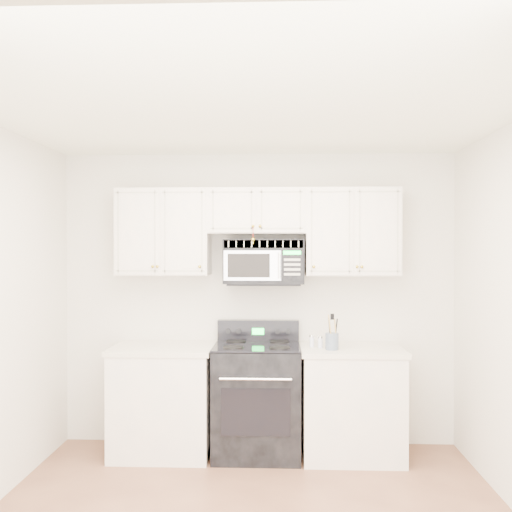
{
  "coord_description": "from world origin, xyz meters",
  "views": [
    {
      "loc": [
        0.19,
        -3.38,
        1.75
      ],
      "look_at": [
        0.0,
        1.3,
        1.69
      ],
      "focal_mm": 40.0,
      "sensor_mm": 36.0,
      "label": 1
    }
  ],
  "objects": [
    {
      "name": "upper_cabinets",
      "position": [
        -0.0,
        1.58,
        1.93
      ],
      "size": [
        2.44,
        0.37,
        0.75
      ],
      "color": "#F6E4D0",
      "rests_on": "ground"
    },
    {
      "name": "range",
      "position": [
        0.0,
        1.45,
        0.48
      ],
      "size": [
        0.72,
        0.66,
        1.11
      ],
      "color": "black",
      "rests_on": "ground"
    },
    {
      "name": "base_cabinet_right",
      "position": [
        0.8,
        1.44,
        0.43
      ],
      "size": [
        0.86,
        0.65,
        0.92
      ],
      "color": "#F6E4D0",
      "rests_on": "ground"
    },
    {
      "name": "room",
      "position": [
        0.0,
        0.0,
        1.3
      ],
      "size": [
        3.51,
        3.51,
        2.61
      ],
      "color": "brown",
      "rests_on": "ground"
    },
    {
      "name": "microwave",
      "position": [
        0.06,
        1.57,
        1.64
      ],
      "size": [
        0.69,
        0.39,
        0.38
      ],
      "color": "black",
      "rests_on": "ground"
    },
    {
      "name": "shaker_pepper",
      "position": [
        0.47,
        1.44,
        0.97
      ],
      "size": [
        0.04,
        0.04,
        0.1
      ],
      "color": "silver",
      "rests_on": "base_cabinet_right"
    },
    {
      "name": "shaker_salt",
      "position": [
        0.54,
        1.39,
        0.97
      ],
      "size": [
        0.04,
        0.04,
        0.1
      ],
      "color": "silver",
      "rests_on": "base_cabinet_right"
    },
    {
      "name": "base_cabinet_left",
      "position": [
        -0.8,
        1.44,
        0.43
      ],
      "size": [
        0.86,
        0.65,
        0.92
      ],
      "color": "#F6E4D0",
      "rests_on": "ground"
    },
    {
      "name": "utensil_crock",
      "position": [
        0.63,
        1.32,
        0.99
      ],
      "size": [
        0.11,
        0.11,
        0.29
      ],
      "color": "slate",
      "rests_on": "base_cabinet_right"
    }
  ]
}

